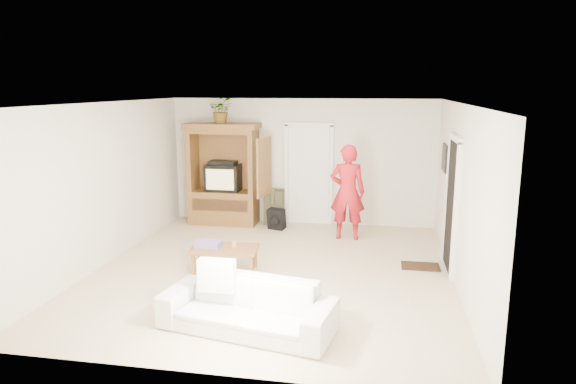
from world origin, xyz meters
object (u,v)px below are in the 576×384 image
armoire (225,181)px  man (347,192)px  coffee_table (225,250)px  sofa (247,306)px

armoire → man: bearing=-14.9°
coffee_table → sofa: bearing=-70.6°
coffee_table → armoire: bearing=101.6°
armoire → man: size_ratio=1.16×
man → sofa: (-0.91, -3.96, -0.60)m
man → sofa: man is taller
armoire → coffee_table: armoire is taller
sofa → coffee_table: 2.06m
sofa → man: bearing=87.9°
armoire → sofa: armoire is taller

